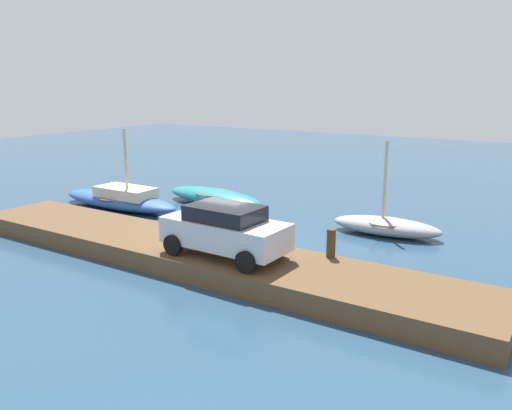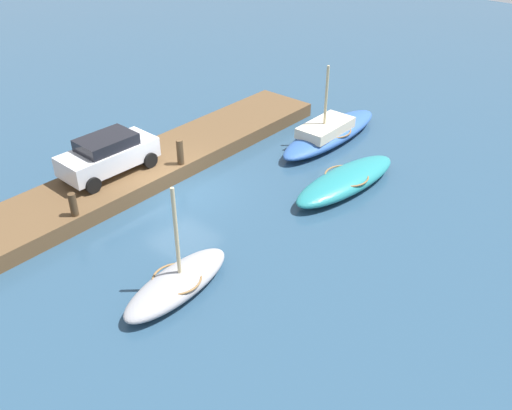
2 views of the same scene
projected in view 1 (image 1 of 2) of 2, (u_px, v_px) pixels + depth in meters
The scene contains 8 objects.
ground_plane at pixel (229, 247), 18.52m from camera, with size 84.00×84.00×0.00m, color navy.
dock_platform at pixel (193, 254), 16.79m from camera, with size 19.18×3.09×0.64m, color brown.
motorboat_teal at pixel (214, 197), 24.85m from camera, with size 5.80×2.24×0.78m.
rowboat_grey at pixel (386, 226), 19.89m from camera, with size 4.30×1.77×3.68m.
sailboat_blue at pixel (120, 199), 24.07m from camera, with size 6.91×1.92×3.78m.
mooring_post_west at pixel (198, 217), 18.05m from camera, with size 0.28×0.28×1.08m, color #47331E.
mooring_post_mid_west at pixel (331, 243), 15.40m from camera, with size 0.27×0.27×0.88m, color #47331E.
parked_car at pixel (225, 229), 15.45m from camera, with size 3.94×1.96×1.57m.
Camera 1 is at (10.36, -14.34, 5.77)m, focal length 35.96 mm.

